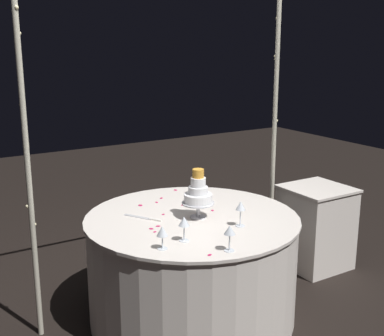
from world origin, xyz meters
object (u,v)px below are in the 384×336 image
Objects in this scene: wine_glass_3 at (230,231)px; cake_knife at (145,218)px; side_table at (315,227)px; wine_glass_0 at (184,222)px; main_table at (192,267)px; wine_glass_1 at (162,232)px; wine_glass_2 at (241,207)px; decorative_arch at (167,89)px; tiered_cake at (198,194)px.

wine_glass_3 reaches higher than cake_knife.
wine_glass_0 is (-1.62, -0.50, 0.51)m from side_table.
wine_glass_1 is at bearing -138.73° from main_table.
wine_glass_2 is 0.64× the size of cake_knife.
decorative_arch is at bearing 89.79° from main_table.
cake_knife is (-1.64, -0.03, 0.39)m from side_table.
tiered_cake is 0.43m from wine_glass_0.
decorative_arch is at bearing 172.74° from side_table.
main_table is (-0.00, -0.33, -1.21)m from decorative_arch.
main_table is 9.53× the size of wine_glass_3.
decorative_arch is 9.38× the size of cake_knife.
wine_glass_3 is at bearing -77.34° from cake_knife.
decorative_arch is 14.55× the size of wine_glass_2.
wine_glass_3 is (-0.15, -0.57, -0.05)m from tiered_cake.
main_table is 0.62m from wine_glass_2.
wine_glass_2 is (-1.18, -0.48, 0.52)m from side_table.
wine_glass_2 reaches higher than side_table.
wine_glass_3 is (-0.12, -0.61, 0.49)m from main_table.
wine_glass_3 reaches higher than main_table.
main_table is 8.65× the size of wine_glass_2.
cake_knife is at bearing 92.68° from wine_glass_0.
wine_glass_0 is 0.17m from wine_glass_1.
main_table is at bearing -24.51° from cake_knife.
decorative_arch is 0.98m from wine_glass_2.
wine_glass_0 reaches higher than main_table.
side_table is (1.35, 0.16, -0.02)m from main_table.
cake_knife is (-0.02, 0.48, -0.11)m from wine_glass_0.
decorative_arch is 15.94× the size of wine_glass_0.
tiered_cake is (0.03, -0.03, 0.54)m from main_table.
cake_knife is at bearing 135.66° from wine_glass_2.
wine_glass_2 is at bearing -61.72° from main_table.
wine_glass_1 is at bearing -167.22° from wine_glass_0.
wine_glass_3 is (-0.29, -0.29, -0.01)m from wine_glass_2.
wine_glass_1 is 0.82× the size of wine_glass_2.
decorative_arch is 1.83m from side_table.
decorative_arch is 3.48× the size of side_table.
tiered_cake is at bearing 36.91° from wine_glass_1.
wine_glass_2 is at bearing -44.34° from cake_knife.
wine_glass_1 is 0.90× the size of wine_glass_3.
wine_glass_3 is at bearing -104.70° from tiered_cake.
wine_glass_0 reaches higher than side_table.
decorative_arch reaches higher than tiered_cake.
side_table is 1.93m from wine_glass_1.
tiered_cake is 0.59m from wine_glass_3.
cake_knife is (-0.32, 0.17, -0.16)m from tiered_cake.
wine_glass_0 is 0.44m from wine_glass_2.
main_table is at bearing 78.52° from wine_glass_3.
wine_glass_1 is (-0.44, -0.38, 0.48)m from main_table.
cake_knife is (-0.17, 0.74, -0.11)m from wine_glass_3.
wine_glass_3 is (0.14, -0.26, 0.00)m from wine_glass_0.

